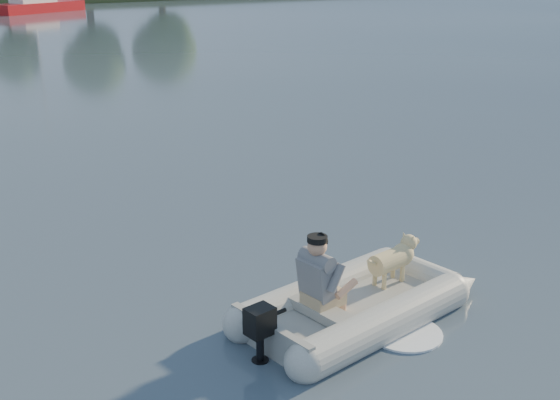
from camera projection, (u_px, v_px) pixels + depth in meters
water at (326, 312)px, 8.28m from camera, size 160.00×160.00×0.00m
dinghy at (360, 274)px, 8.04m from camera, size 4.50×3.34×1.25m
man at (318, 275)px, 7.63m from camera, size 0.71×0.63×0.96m
dog at (389, 264)px, 8.46m from camera, size 0.86×0.40×0.56m
outboard_motor at (260, 337)px, 7.20m from camera, size 0.40×0.30×0.70m
sailboat at (38, 6)px, 51.71m from camera, size 7.34×4.89×9.76m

